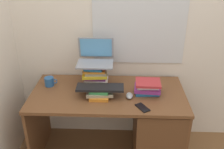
# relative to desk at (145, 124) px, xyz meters

# --- Properties ---
(wall_back) EXTENTS (6.00, 0.06, 2.60)m
(wall_back) POSITION_rel_desk_xyz_m (-0.36, 0.42, 0.90)
(wall_back) COLOR silver
(wall_back) RESTS_ON ground
(desk) EXTENTS (1.43, 0.70, 0.73)m
(desk) POSITION_rel_desk_xyz_m (0.00, 0.00, 0.00)
(desk) COLOR brown
(desk) RESTS_ON ground
(book_stack_tall) EXTENTS (0.25, 0.21, 0.22)m
(book_stack_tall) POSITION_rel_desk_xyz_m (-0.49, 0.16, 0.44)
(book_stack_tall) COLOR #B22D33
(book_stack_tall) RESTS_ON desk
(book_stack_keyboard_riser) EXTENTS (0.25, 0.19, 0.08)m
(book_stack_keyboard_riser) POSITION_rel_desk_xyz_m (-0.43, -0.05, 0.37)
(book_stack_keyboard_riser) COLOR orange
(book_stack_keyboard_riser) RESTS_ON desk
(book_stack_side) EXTENTS (0.25, 0.20, 0.13)m
(book_stack_side) POSITION_rel_desk_xyz_m (-0.00, 0.03, 0.39)
(book_stack_side) COLOR #2672B2
(book_stack_side) RESTS_ON desk
(laptop) EXTENTS (0.34, 0.27, 0.23)m
(laptop) POSITION_rel_desk_xyz_m (-0.49, 0.21, 0.61)
(laptop) COLOR gray
(laptop) RESTS_ON book_stack_tall
(keyboard) EXTENTS (0.42, 0.14, 0.02)m
(keyboard) POSITION_rel_desk_xyz_m (-0.43, -0.05, 0.42)
(keyboard) COLOR black
(keyboard) RESTS_ON book_stack_keyboard_riser
(computer_mouse) EXTENTS (0.06, 0.10, 0.04)m
(computer_mouse) POSITION_rel_desk_xyz_m (-0.16, -0.05, 0.35)
(computer_mouse) COLOR #A5A8AD
(computer_mouse) RESTS_ON desk
(mug) EXTENTS (0.13, 0.09, 0.09)m
(mug) POSITION_rel_desk_xyz_m (-0.94, 0.14, 0.37)
(mug) COLOR #265999
(mug) RESTS_ON desk
(cell_phone) EXTENTS (0.13, 0.15, 0.01)m
(cell_phone) POSITION_rel_desk_xyz_m (-0.06, -0.22, 0.33)
(cell_phone) COLOR black
(cell_phone) RESTS_ON desk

